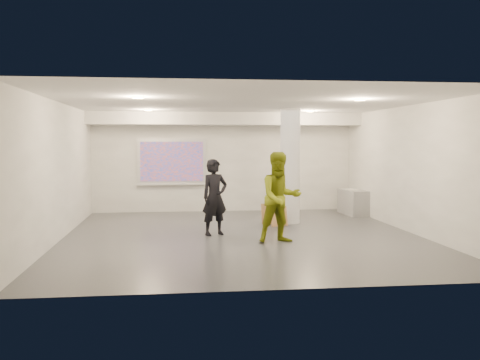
{
  "coord_description": "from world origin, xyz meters",
  "views": [
    {
      "loc": [
        -1.51,
        -11.95,
        2.12
      ],
      "look_at": [
        0.0,
        0.4,
        1.25
      ],
      "focal_mm": 40.0,
      "sensor_mm": 36.0,
      "label": 1
    }
  ],
  "objects": [
    {
      "name": "downlight_se",
      "position": [
        2.2,
        -1.5,
        2.98
      ],
      "size": [
        0.22,
        0.22,
        0.02
      ],
      "primitive_type": "cylinder",
      "color": "#FFEA93",
      "rests_on": "ceiling"
    },
    {
      "name": "cardboard_back",
      "position": [
        0.97,
        1.67,
        0.27
      ],
      "size": [
        0.51,
        0.21,
        0.54
      ],
      "primitive_type": "cube",
      "rotation": [
        -0.25,
        0.0,
        0.08
      ],
      "color": "#9D7241",
      "rests_on": "floor"
    },
    {
      "name": "floor",
      "position": [
        0.0,
        0.0,
        0.0
      ],
      "size": [
        8.0,
        9.0,
        0.01
      ],
      "primitive_type": "cube",
      "color": "#36393E",
      "rests_on": "ground"
    },
    {
      "name": "cardboard_front",
      "position": [
        1.11,
        1.28,
        0.25
      ],
      "size": [
        0.47,
        0.27,
        0.5
      ],
      "primitive_type": "cube",
      "rotation": [
        -0.16,
        0.0,
        0.35
      ],
      "color": "#9D7241",
      "rests_on": "floor"
    },
    {
      "name": "wall_left",
      "position": [
        -4.0,
        0.0,
        1.5
      ],
      "size": [
        0.01,
        9.0,
        3.0
      ],
      "primitive_type": "cube",
      "color": "beige",
      "rests_on": "floor"
    },
    {
      "name": "downlight_ne",
      "position": [
        2.2,
        2.5,
        2.98
      ],
      "size": [
        0.22,
        0.22,
        0.02
      ],
      "primitive_type": "cylinder",
      "color": "#FFEA93",
      "rests_on": "ceiling"
    },
    {
      "name": "projection_screen",
      "position": [
        -1.6,
        4.45,
        1.53
      ],
      "size": [
        2.1,
        0.13,
        1.42
      ],
      "color": "silver",
      "rests_on": "wall_back"
    },
    {
      "name": "column",
      "position": [
        1.5,
        1.8,
        1.5
      ],
      "size": [
        0.52,
        0.52,
        3.0
      ],
      "primitive_type": "cylinder",
      "color": "silver",
      "rests_on": "floor"
    },
    {
      "name": "man",
      "position": [
        0.7,
        -0.9,
        0.96
      ],
      "size": [
        1.05,
        0.88,
        1.93
      ],
      "primitive_type": "imported",
      "rotation": [
        0.0,
        0.0,
        0.17
      ],
      "color": "olive",
      "rests_on": "floor"
    },
    {
      "name": "ceiling",
      "position": [
        0.0,
        0.0,
        3.0
      ],
      "size": [
        8.0,
        9.0,
        0.01
      ],
      "primitive_type": "cube",
      "color": "silver",
      "rests_on": "floor"
    },
    {
      "name": "wall_front",
      "position": [
        0.0,
        -4.5,
        1.5
      ],
      "size": [
        8.0,
        0.01,
        3.0
      ],
      "primitive_type": "cube",
      "color": "beige",
      "rests_on": "floor"
    },
    {
      "name": "papers_stack",
      "position": [
        3.67,
        3.21,
        0.74
      ],
      "size": [
        0.36,
        0.4,
        0.02
      ],
      "primitive_type": "cube",
      "rotation": [
        0.0,
        0.0,
        0.33
      ],
      "color": "silver",
      "rests_on": "credenza"
    },
    {
      "name": "downlight_nw",
      "position": [
        -2.2,
        2.5,
        2.98
      ],
      "size": [
        0.22,
        0.22,
        0.02
      ],
      "primitive_type": "cylinder",
      "color": "#FFEA93",
      "rests_on": "ceiling"
    },
    {
      "name": "wall_back",
      "position": [
        0.0,
        4.5,
        1.5
      ],
      "size": [
        8.0,
        0.01,
        3.0
      ],
      "primitive_type": "cube",
      "color": "beige",
      "rests_on": "floor"
    },
    {
      "name": "soffit_band",
      "position": [
        0.0,
        3.95,
        2.82
      ],
      "size": [
        8.0,
        1.1,
        0.36
      ],
      "primitive_type": "cube",
      "color": "silver",
      "rests_on": "ceiling"
    },
    {
      "name": "wall_right",
      "position": [
        4.0,
        0.0,
        1.5
      ],
      "size": [
        0.01,
        9.0,
        3.0
      ],
      "primitive_type": "cube",
      "color": "beige",
      "rests_on": "floor"
    },
    {
      "name": "woman",
      "position": [
        -0.61,
        0.2,
        0.87
      ],
      "size": [
        0.75,
        0.65,
        1.75
      ],
      "primitive_type": "imported",
      "rotation": [
        0.0,
        0.0,
        0.43
      ],
      "color": "black",
      "rests_on": "floor"
    },
    {
      "name": "downlight_sw",
      "position": [
        -2.2,
        -1.5,
        2.98
      ],
      "size": [
        0.22,
        0.22,
        0.02
      ],
      "primitive_type": "cylinder",
      "color": "#FFEA93",
      "rests_on": "ceiling"
    },
    {
      "name": "credenza",
      "position": [
        3.72,
        3.2,
        0.37
      ],
      "size": [
        0.6,
        1.29,
        0.73
      ],
      "primitive_type": "cube",
      "rotation": [
        0.0,
        0.0,
        0.06
      ],
      "color": "gray",
      "rests_on": "floor"
    }
  ]
}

